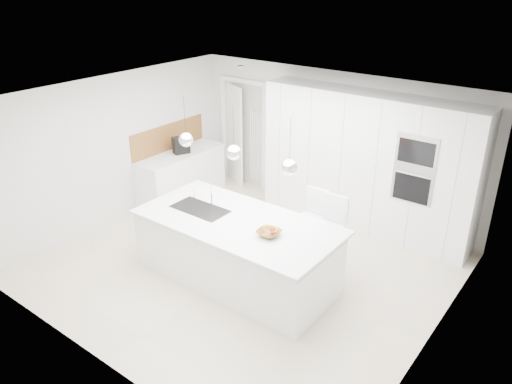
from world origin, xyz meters
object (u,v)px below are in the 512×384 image
Objects in this scene: island_base at (236,252)px; bar_stool_left at (311,229)px; espresso_machine at (181,145)px; fruit_bowl at (269,233)px; bar_stool_right at (328,239)px.

bar_stool_left reaches higher than island_base.
bar_stool_left is at bearing 14.53° from espresso_machine.
bar_stool_left reaches higher than fruit_bowl.
bar_stool_right is at bearing 65.16° from fruit_bowl.
bar_stool_right is (0.40, 0.86, -0.33)m from fruit_bowl.
bar_stool_left is (3.18, -0.57, -0.47)m from espresso_machine.
fruit_bowl is 1.04m from bar_stool_left.
fruit_bowl is (0.59, -0.03, 0.51)m from island_base.
bar_stool_left is 0.36m from bar_stool_right.
espresso_machine reaches higher than island_base.
espresso_machine is 3.61m from bar_stool_right.
island_base is 9.23× the size of fruit_bowl.
bar_stool_right reaches higher than fruit_bowl.
espresso_machine is at bearing 149.13° from island_base.
espresso_machine is 0.27× the size of bar_stool_left.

